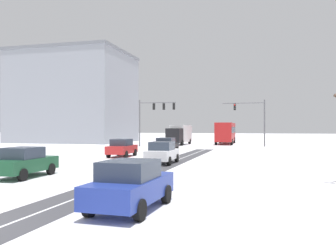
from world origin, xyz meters
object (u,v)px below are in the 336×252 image
at_px(car_red_second, 122,148).
at_px(office_building_far_left_block, 75,97).
at_px(car_white_third, 162,153).
at_px(bus_oncoming, 226,131).
at_px(traffic_signal_far_left, 154,112).
at_px(box_truck_delivery, 180,134).
at_px(car_blue_fifth, 131,185).
at_px(car_dark_green_fourth, 24,162).
at_px(car_black_lead, 166,146).
at_px(traffic_signal_far_right, 253,115).

distance_m(car_red_second, office_building_far_left_block, 35.83).
bearing_deg(office_building_far_left_block, car_white_third, -51.86).
bearing_deg(bus_oncoming, car_red_second, -103.20).
distance_m(car_white_third, office_building_far_left_block, 42.87).
relative_size(traffic_signal_far_left, bus_oncoming, 0.59).
xyz_separation_m(box_truck_delivery, office_building_far_left_block, (-20.88, 5.38, 6.48)).
bearing_deg(box_truck_delivery, car_blue_fifth, -78.95).
xyz_separation_m(car_white_third, bus_oncoming, (1.29, 32.89, 1.18)).
xyz_separation_m(traffic_signal_far_left, office_building_far_left_block, (-18.56, 11.09, 3.35)).
bearing_deg(car_red_second, traffic_signal_far_left, 97.55).
bearing_deg(car_dark_green_fourth, traffic_signal_far_left, 94.28).
bearing_deg(traffic_signal_far_left, car_dark_green_fourth, -85.72).
bearing_deg(car_black_lead, traffic_signal_far_right, 63.59).
xyz_separation_m(car_red_second, car_white_third, (5.25, -5.00, 0.00)).
bearing_deg(car_dark_green_fourth, traffic_signal_far_right, 72.57).
bearing_deg(car_dark_green_fourth, car_red_second, 90.18).
xyz_separation_m(car_red_second, bus_oncoming, (6.54, 27.89, 1.18)).
xyz_separation_m(car_red_second, office_building_far_left_block, (-20.83, 28.22, 7.30)).
xyz_separation_m(car_white_third, car_dark_green_fourth, (-5.21, -8.85, 0.00)).
bearing_deg(car_dark_green_fourth, office_building_far_left_block, 116.39).
height_order(car_black_lead, car_dark_green_fourth, same).
relative_size(car_red_second, office_building_far_left_block, 0.21).
bearing_deg(traffic_signal_far_right, car_black_lead, -116.41).
xyz_separation_m(car_black_lead, car_white_third, (2.37, -9.71, 0.00)).
bearing_deg(office_building_far_left_block, box_truck_delivery, -14.44).
height_order(car_dark_green_fourth, box_truck_delivery, box_truck_delivery).
xyz_separation_m(traffic_signal_far_left, bus_oncoming, (8.81, 10.75, -2.77)).
distance_m(car_blue_fifth, box_truck_delivery, 43.11).
distance_m(car_red_second, car_blue_fifth, 21.16).
bearing_deg(car_red_second, traffic_signal_far_right, 62.40).
relative_size(traffic_signal_far_left, office_building_far_left_block, 0.34).
height_order(car_blue_fifth, box_truck_delivery, box_truck_delivery).
height_order(traffic_signal_far_left, box_truck_delivery, traffic_signal_far_left).
distance_m(car_blue_fifth, bus_oncoming, 47.40).
distance_m(car_black_lead, bus_oncoming, 23.50).
bearing_deg(car_black_lead, car_red_second, -121.55).
xyz_separation_m(traffic_signal_far_right, car_dark_green_fourth, (-10.94, -34.86, -3.60)).
relative_size(car_white_third, car_dark_green_fourth, 1.00).
height_order(car_red_second, car_blue_fifth, same).
bearing_deg(office_building_far_left_block, car_red_second, -53.57).
relative_size(traffic_signal_far_right, car_dark_green_fourth, 1.57).
relative_size(car_blue_fifth, bus_oncoming, 0.38).
bearing_deg(car_dark_green_fourth, car_blue_fifth, -34.19).
distance_m(traffic_signal_far_left, car_black_lead, 14.03).
height_order(box_truck_delivery, office_building_far_left_block, office_building_far_left_block).
bearing_deg(car_black_lead, bus_oncoming, 81.04).
relative_size(car_dark_green_fourth, car_blue_fifth, 1.00).
relative_size(traffic_signal_far_left, car_dark_green_fourth, 1.57).
bearing_deg(car_white_third, bus_oncoming, 87.76).
distance_m(traffic_signal_far_right, office_building_far_left_block, 32.83).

